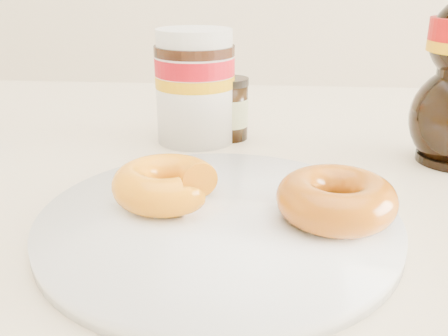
# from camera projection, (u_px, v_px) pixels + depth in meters

# --- Properties ---
(dining_table) EXTENTS (1.40, 0.90, 0.75)m
(dining_table) POSITION_uv_depth(u_px,v_px,m) (265.00, 241.00, 0.56)
(dining_table) COLOR beige
(dining_table) RESTS_ON ground
(plate) EXTENTS (0.29, 0.29, 0.01)m
(plate) POSITION_uv_depth(u_px,v_px,m) (218.00, 221.00, 0.41)
(plate) COLOR white
(plate) RESTS_ON dining_table
(donut_bitten) EXTENTS (0.12, 0.12, 0.03)m
(donut_bitten) POSITION_uv_depth(u_px,v_px,m) (166.00, 184.00, 0.42)
(donut_bitten) COLOR orange
(donut_bitten) RESTS_ON plate
(donut_whole) EXTENTS (0.11, 0.11, 0.03)m
(donut_whole) POSITION_uv_depth(u_px,v_px,m) (336.00, 199.00, 0.39)
(donut_whole) COLOR #943509
(donut_whole) RESTS_ON plate
(nutella_jar) EXTENTS (0.10, 0.10, 0.14)m
(nutella_jar) POSITION_uv_depth(u_px,v_px,m) (195.00, 82.00, 0.61)
(nutella_jar) COLOR white
(nutella_jar) RESTS_ON dining_table
(dark_jar) EXTENTS (0.05, 0.05, 0.08)m
(dark_jar) POSITION_uv_depth(u_px,v_px,m) (229.00, 109.00, 0.63)
(dark_jar) COLOR black
(dark_jar) RESTS_ON dining_table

